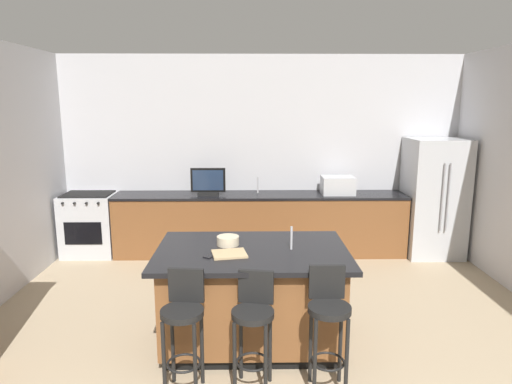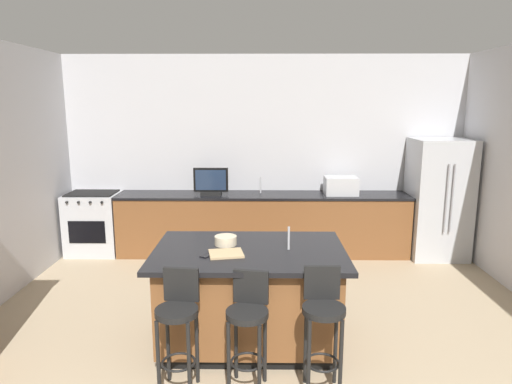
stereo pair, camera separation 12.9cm
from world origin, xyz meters
The scene contains 15 objects.
wall_back centered at (0.00, 4.83, 1.49)m, with size 6.58×0.12×2.99m, color #BCBCC1.
counter_back centered at (-0.02, 4.45, 0.47)m, with size 4.36×0.62×0.93m.
kitchen_island centered at (-0.16, 1.84, 0.48)m, with size 1.79×1.19×0.94m.
refrigerator centered at (2.57, 4.38, 0.88)m, with size 0.81×0.78×1.76m.
range_oven centered at (-2.60, 4.45, 0.47)m, with size 0.77×0.63×0.95m.
microwave centered at (1.14, 4.45, 1.06)m, with size 0.48×0.36×0.26m, color #B7BABF.
tv_monitor centered at (-0.79, 4.40, 1.12)m, with size 0.51×0.16×0.40m.
sink_faucet_back centered at (-0.06, 4.55, 1.05)m, with size 0.02×0.02×0.24m, color #B2B2B7.
sink_faucet_island centered at (0.21, 1.84, 1.05)m, with size 0.02×0.02×0.22m, color #B2B2B7.
bar_stool_left centered at (-0.71, 1.10, 0.59)m, with size 0.34×0.35×0.99m.
bar_stool_center centered at (-0.15, 1.13, 0.57)m, with size 0.34×0.36×0.96m.
bar_stool_right centered at (0.44, 1.10, 0.61)m, with size 0.34×0.34×1.01m.
fruit_bowl centered at (-0.39, 1.98, 0.98)m, with size 0.21×0.21×0.08m, color beige.
cell_phone centered at (-0.53, 1.66, 0.94)m, with size 0.07×0.15×0.01m, color black.
cutting_board centered at (-0.37, 1.69, 0.95)m, with size 0.30×0.25×0.02m, color tan.
Camera 2 is at (-0.05, -2.21, 2.30)m, focal length 31.85 mm.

